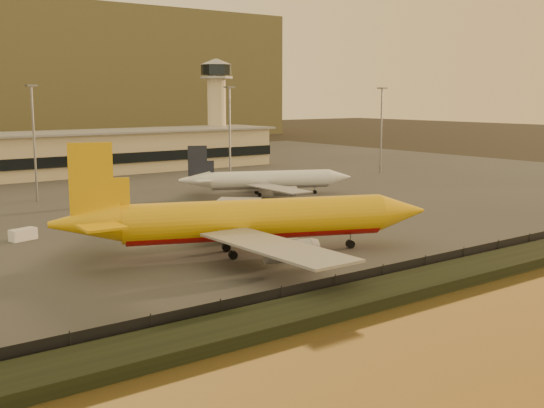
{
  "coord_description": "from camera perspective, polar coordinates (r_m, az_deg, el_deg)",
  "views": [
    {
      "loc": [
        -58.73,
        -70.11,
        23.31
      ],
      "look_at": [
        3.66,
        12.0,
        6.83
      ],
      "focal_mm": 45.0,
      "sensor_mm": 36.0,
      "label": 1
    }
  ],
  "objects": [
    {
      "name": "embankment",
      "position": [
        82.35,
        10.31,
        -7.01
      ],
      "size": [
        320.0,
        7.0,
        1.4
      ],
      "primitive_type": "cube",
      "color": "black",
      "rests_on": "ground"
    },
    {
      "name": "gse_vehicle_yellow",
      "position": [
        121.07,
        -4.14,
        -1.46
      ],
      "size": [
        4.74,
        2.57,
        2.03
      ],
      "primitive_type": "cube",
      "rotation": [
        0.0,
        0.0,
        0.12
      ],
      "color": "#DCA20B",
      "rests_on": "tarmac"
    },
    {
      "name": "dhl_cargo_jet",
      "position": [
        99.61,
        -1.9,
        -1.39
      ],
      "size": [
        53.96,
        51.06,
        16.81
      ],
      "rotation": [
        0.0,
        0.0,
        -0.39
      ],
      "color": "#DCA20B",
      "rests_on": "tarmac"
    },
    {
      "name": "perimeter_fence",
      "position": [
        84.82,
        8.32,
        -6.06
      ],
      "size": [
        300.0,
        0.05,
        2.2
      ],
      "primitive_type": "cube",
      "color": "black",
      "rests_on": "tarmac"
    },
    {
      "name": "control_tower",
      "position": [
        238.79,
        -4.66,
        8.65
      ],
      "size": [
        11.2,
        11.2,
        35.5
      ],
      "color": "#C9B68C",
      "rests_on": "tarmac"
    },
    {
      "name": "tarmac",
      "position": [
        176.77,
        -17.49,
        1.11
      ],
      "size": [
        320.0,
        220.0,
        0.2
      ],
      "primitive_type": "cube",
      "color": "#2D2D2D",
      "rests_on": "ground"
    },
    {
      "name": "ground",
      "position": [
        94.38,
        2.65,
        -5.23
      ],
      "size": [
        900.0,
        900.0,
        0.0
      ],
      "primitive_type": "plane",
      "color": "black",
      "rests_on": "ground"
    },
    {
      "name": "apron_light_masts",
      "position": [
        162.95,
        -10.34,
        6.26
      ],
      "size": [
        152.2,
        12.2,
        25.4
      ],
      "color": "slate",
      "rests_on": "tarmac"
    },
    {
      "name": "gse_vehicle_white",
      "position": [
        116.92,
        -20.11,
        -2.41
      ],
      "size": [
        4.54,
        2.93,
        1.89
      ],
      "primitive_type": "cube",
      "rotation": [
        0.0,
        0.0,
        0.27
      ],
      "color": "silver",
      "rests_on": "tarmac"
    },
    {
      "name": "white_narrowbody_jet",
      "position": [
        158.96,
        -0.4,
        2.01
      ],
      "size": [
        39.11,
        36.97,
        11.86
      ],
      "rotation": [
        0.0,
        0.0,
        -0.42
      ],
      "color": "silver",
      "rests_on": "tarmac"
    }
  ]
}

